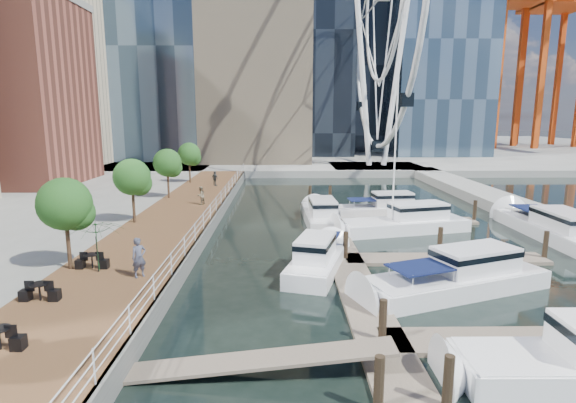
{
  "coord_description": "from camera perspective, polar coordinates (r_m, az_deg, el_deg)",
  "views": [
    {
      "loc": [
        -0.78,
        -17.65,
        8.49
      ],
      "look_at": [
        -0.37,
        11.36,
        3.0
      ],
      "focal_mm": 28.0,
      "sensor_mm": 36.0,
      "label": 1
    }
  ],
  "objects": [
    {
      "name": "railing",
      "position": [
        33.81,
        -9.84,
        -1.34
      ],
      "size": [
        0.1,
        60.0,
        1.05
      ],
      "primitive_type": null,
      "color": "white",
      "rests_on": "boardwalk"
    },
    {
      "name": "cafe_tables",
      "position": [
        19.7,
        -30.7,
        -12.04
      ],
      "size": [
        2.5,
        13.7,
        0.74
      ],
      "color": "black",
      "rests_on": "ground"
    },
    {
      "name": "ground",
      "position": [
        19.6,
        1.61,
        -14.95
      ],
      "size": [
        520.0,
        520.0,
        0.0
      ],
      "primitive_type": "plane",
      "color": "black",
      "rests_on": "ground"
    },
    {
      "name": "land_far",
      "position": [
        119.92,
        -0.43,
        6.89
      ],
      "size": [
        200.0,
        114.0,
        1.0
      ],
      "primitive_type": "cube",
      "color": "gray",
      "rests_on": "ground"
    },
    {
      "name": "floating_docks",
      "position": [
        30.07,
        16.21,
        -5.15
      ],
      "size": [
        16.0,
        34.0,
        2.6
      ],
      "color": "#6D6051",
      "rests_on": "ground"
    },
    {
      "name": "pier",
      "position": [
        71.65,
        11.14,
        4.11
      ],
      "size": [
        14.0,
        12.0,
        1.0
      ],
      "primitive_type": "cube",
      "color": "gray",
      "rests_on": "ground"
    },
    {
      "name": "breakwater",
      "position": [
        43.74,
        27.58,
        -1.05
      ],
      "size": [
        4.0,
        60.0,
        1.0
      ],
      "primitive_type": "cube",
      "color": "gray",
      "rests_on": "ground"
    },
    {
      "name": "seawall",
      "position": [
        34.02,
        -9.62,
        -3.02
      ],
      "size": [
        0.25,
        60.0,
        1.0
      ],
      "primitive_type": "cube",
      "color": "#595954",
      "rests_on": "ground"
    },
    {
      "name": "yacht_foreground",
      "position": [
        24.02,
        20.4,
        -10.69
      ],
      "size": [
        10.84,
        6.38,
        2.15
      ],
      "primitive_type": null,
      "rotation": [
        0.0,
        0.0,
        1.93
      ],
      "color": "white",
      "rests_on": "ground"
    },
    {
      "name": "pedestrian_far",
      "position": [
        50.08,
        -9.26,
        2.9
      ],
      "size": [
        0.98,
        0.91,
        1.62
      ],
      "primitive_type": "imported",
      "rotation": [
        0.0,
        0.0,
        2.45
      ],
      "color": "#2F363B",
      "rests_on": "boardwalk"
    },
    {
      "name": "pedestrian_near",
      "position": [
        22.46,
        -18.41,
        -6.76
      ],
      "size": [
        0.83,
        0.8,
        1.91
      ],
      "primitive_type": "imported",
      "rotation": [
        0.0,
        0.0,
        0.7
      ],
      "color": "#474B5F",
      "rests_on": "boardwalk"
    },
    {
      "name": "street_trees",
      "position": [
        33.65,
        -19.22,
        2.94
      ],
      "size": [
        2.6,
        42.6,
        4.6
      ],
      "color": "#3F2B1C",
      "rests_on": "ground"
    },
    {
      "name": "moored_yachts",
      "position": [
        33.47,
        15.99,
        -4.41
      ],
      "size": [
        21.28,
        28.29,
        11.5
      ],
      "color": "white",
      "rests_on": "ground"
    },
    {
      "name": "boardwalk",
      "position": [
        34.61,
        -14.54,
        -2.99
      ],
      "size": [
        6.0,
        60.0,
        1.0
      ],
      "primitive_type": "cube",
      "color": "brown",
      "rests_on": "ground"
    },
    {
      "name": "pedestrian_mid",
      "position": [
        39.52,
        -11.02,
        0.76
      ],
      "size": [
        0.92,
        0.97,
        1.59
      ],
      "primitive_type": "imported",
      "rotation": [
        0.0,
        0.0,
        -2.12
      ],
      "color": "#82745A",
      "rests_on": "boardwalk"
    },
    {
      "name": "port_cranes",
      "position": [
        132.89,
        31.26,
        14.18
      ],
      "size": [
        40.0,
        52.0,
        38.0
      ],
      "color": "#D84C14",
      "rests_on": "ground"
    }
  ]
}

